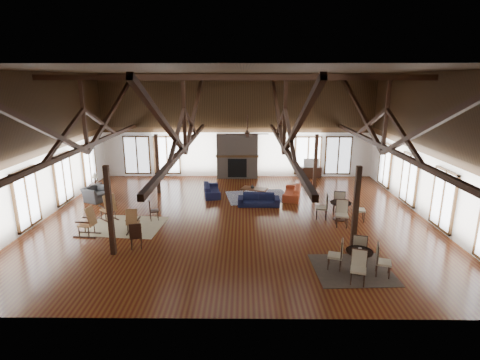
{
  "coord_description": "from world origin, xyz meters",
  "views": [
    {
      "loc": [
        0.35,
        -14.97,
        5.68
      ],
      "look_at": [
        0.21,
        1.0,
        1.37
      ],
      "focal_mm": 28.0,
      "sensor_mm": 36.0,
      "label": 1
    }
  ],
  "objects_px": {
    "armchair": "(96,194)",
    "tv_console": "(310,172)",
    "cafe_table_near": "(359,257)",
    "cafe_table_far": "(340,208)",
    "sofa_orange": "(292,192)",
    "sofa_navy_front": "(259,200)",
    "coffee_table": "(254,189)",
    "sofa_navy_left": "(212,190)"
  },
  "relations": [
    {
      "from": "armchair",
      "to": "cafe_table_near",
      "type": "distance_m",
      "value": 12.61
    },
    {
      "from": "cafe_table_far",
      "to": "sofa_navy_front",
      "type": "bearing_deg",
      "value": 151.92
    },
    {
      "from": "sofa_orange",
      "to": "coffee_table",
      "type": "relative_size",
      "value": 1.4
    },
    {
      "from": "cafe_table_far",
      "to": "armchair",
      "type": "bearing_deg",
      "value": 167.76
    },
    {
      "from": "cafe_table_far",
      "to": "tv_console",
      "type": "xyz_separation_m",
      "value": [
        -0.04,
        6.99,
        -0.21
      ]
    },
    {
      "from": "sofa_navy_left",
      "to": "armchair",
      "type": "height_order",
      "value": "armchair"
    },
    {
      "from": "sofa_orange",
      "to": "cafe_table_far",
      "type": "distance_m",
      "value": 3.42
    },
    {
      "from": "sofa_orange",
      "to": "coffee_table",
      "type": "height_order",
      "value": "sofa_orange"
    },
    {
      "from": "coffee_table",
      "to": "armchair",
      "type": "distance_m",
      "value": 7.67
    },
    {
      "from": "cafe_table_near",
      "to": "tv_console",
      "type": "xyz_separation_m",
      "value": [
        0.5,
        11.4,
        -0.17
      ]
    },
    {
      "from": "coffee_table",
      "to": "tv_console",
      "type": "height_order",
      "value": "tv_console"
    },
    {
      "from": "cafe_table_near",
      "to": "cafe_table_far",
      "type": "xyz_separation_m",
      "value": [
        0.54,
        4.41,
        0.04
      ]
    },
    {
      "from": "sofa_navy_left",
      "to": "armchair",
      "type": "distance_m",
      "value": 5.6
    },
    {
      "from": "sofa_navy_front",
      "to": "cafe_table_near",
      "type": "height_order",
      "value": "cafe_table_near"
    },
    {
      "from": "cafe_table_near",
      "to": "sofa_navy_front",
      "type": "bearing_deg",
      "value": 114.23
    },
    {
      "from": "sofa_orange",
      "to": "cafe_table_near",
      "type": "relative_size",
      "value": 1.03
    },
    {
      "from": "coffee_table",
      "to": "armchair",
      "type": "height_order",
      "value": "armchair"
    },
    {
      "from": "coffee_table",
      "to": "tv_console",
      "type": "distance_m",
      "value": 5.28
    },
    {
      "from": "sofa_navy_left",
      "to": "cafe_table_near",
      "type": "bearing_deg",
      "value": -155.31
    },
    {
      "from": "sofa_orange",
      "to": "armchair",
      "type": "distance_m",
      "value": 9.53
    },
    {
      "from": "sofa_orange",
      "to": "sofa_navy_left",
      "type": "bearing_deg",
      "value": -83.94
    },
    {
      "from": "armchair",
      "to": "tv_console",
      "type": "bearing_deg",
      "value": -41.58
    },
    {
      "from": "sofa_orange",
      "to": "coffee_table",
      "type": "xyz_separation_m",
      "value": [
        -1.87,
        -0.0,
        0.14
      ]
    },
    {
      "from": "sofa_orange",
      "to": "coffee_table",
      "type": "distance_m",
      "value": 1.87
    },
    {
      "from": "sofa_navy_front",
      "to": "tv_console",
      "type": "xyz_separation_m",
      "value": [
        3.29,
        5.21,
        0.03
      ]
    },
    {
      "from": "coffee_table",
      "to": "armchair",
      "type": "bearing_deg",
      "value": -154.48
    },
    {
      "from": "sofa_navy_front",
      "to": "sofa_orange",
      "type": "distance_m",
      "value": 2.09
    },
    {
      "from": "sofa_navy_front",
      "to": "coffee_table",
      "type": "distance_m",
      "value": 1.24
    },
    {
      "from": "sofa_navy_left",
      "to": "cafe_table_near",
      "type": "relative_size",
      "value": 0.99
    },
    {
      "from": "sofa_orange",
      "to": "tv_console",
      "type": "xyz_separation_m",
      "value": [
        1.59,
        3.99,
        0.03
      ]
    },
    {
      "from": "sofa_navy_front",
      "to": "tv_console",
      "type": "bearing_deg",
      "value": 58.97
    },
    {
      "from": "coffee_table",
      "to": "cafe_table_near",
      "type": "xyz_separation_m",
      "value": [
        2.95,
        -7.41,
        0.06
      ]
    },
    {
      "from": "sofa_orange",
      "to": "cafe_table_far",
      "type": "xyz_separation_m",
      "value": [
        1.63,
        -3.0,
        0.24
      ]
    },
    {
      "from": "armchair",
      "to": "cafe_table_near",
      "type": "height_order",
      "value": "cafe_table_near"
    },
    {
      "from": "tv_console",
      "to": "sofa_navy_left",
      "type": "bearing_deg",
      "value": -147.27
    },
    {
      "from": "sofa_orange",
      "to": "tv_console",
      "type": "height_order",
      "value": "tv_console"
    },
    {
      "from": "sofa_navy_left",
      "to": "cafe_table_far",
      "type": "distance_m",
      "value": 6.58
    },
    {
      "from": "cafe_table_near",
      "to": "cafe_table_far",
      "type": "distance_m",
      "value": 4.44
    },
    {
      "from": "sofa_navy_front",
      "to": "cafe_table_far",
      "type": "bearing_deg",
      "value": -26.9
    },
    {
      "from": "cafe_table_near",
      "to": "sofa_navy_left",
      "type": "bearing_deg",
      "value": 123.12
    },
    {
      "from": "sofa_navy_front",
      "to": "armchair",
      "type": "bearing_deg",
      "value": 176.48
    },
    {
      "from": "coffee_table",
      "to": "cafe_table_far",
      "type": "distance_m",
      "value": 4.6
    }
  ]
}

